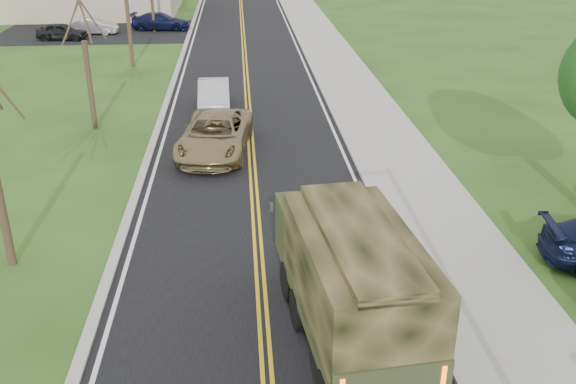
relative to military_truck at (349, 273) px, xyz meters
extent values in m
cube|color=black|center=(-1.91, 34.25, -1.86)|extent=(8.00, 120.00, 0.01)
cube|color=#9E998E|center=(2.24, 34.25, -1.80)|extent=(0.30, 120.00, 0.12)
cube|color=#9E998E|center=(3.99, 34.25, -1.81)|extent=(3.20, 120.00, 0.10)
cube|color=#9E998E|center=(-6.06, 34.25, -1.81)|extent=(0.30, 120.00, 0.10)
cylinder|color=#38281C|center=(-8.91, 16.25, 0.12)|extent=(0.24, 0.24, 3.96)
cylinder|color=#38281C|center=(-8.46, 16.37, 2.97)|extent=(0.96, 0.32, 1.79)
cylinder|color=#38281C|center=(-8.88, 16.83, 2.90)|extent=(0.12, 1.22, 1.65)
cylinder|color=#38281C|center=(-9.34, 16.41, 2.97)|extent=(0.93, 0.41, 1.79)
cylinder|color=#38281C|center=(-9.27, 15.79, 2.90)|extent=(0.75, 0.99, 1.67)
cylinder|color=#38281C|center=(-8.65, 15.86, 2.97)|extent=(0.55, 0.85, 1.80)
cylinder|color=#38281C|center=(-8.91, 28.25, 0.36)|extent=(0.24, 0.24, 4.44)
cylinder|color=#38281C|center=(-8.91, 40.25, 0.18)|extent=(0.24, 0.24, 4.08)
cube|color=black|center=(-11.91, 40.25, -1.85)|extent=(18.00, 10.00, 0.02)
cylinder|color=black|center=(1.19, -2.08, -1.35)|extent=(0.43, 1.04, 1.01)
cylinder|color=black|center=(-1.04, 0.65, -1.35)|extent=(0.43, 1.04, 1.01)
cylinder|color=black|center=(0.88, 0.85, -1.35)|extent=(0.43, 1.04, 1.01)
cylinder|color=black|center=(-1.18, 1.93, -1.35)|extent=(0.43, 1.04, 1.01)
cylinder|color=black|center=(0.75, 2.14, -1.35)|extent=(0.43, 1.04, 1.01)
cube|color=#343D21|center=(-0.02, 0.20, -0.89)|extent=(2.88, 6.65, 0.32)
cube|color=#343D21|center=(-0.27, 2.54, -0.11)|extent=(2.38, 1.97, 1.29)
cube|color=black|center=(-0.36, 3.36, 0.07)|extent=(2.02, 0.29, 0.65)
cube|color=#343D21|center=(0.06, -0.58, -0.66)|extent=(2.81, 5.10, 0.14)
cube|color=black|center=(0.06, -0.58, 0.31)|extent=(2.81, 5.10, 1.84)
cube|color=black|center=(0.06, -0.58, 1.27)|extent=(1.98, 5.01, 0.23)
cube|color=#343D21|center=(0.32, -3.01, -0.43)|extent=(2.30, 0.35, 0.60)
cube|color=#FF590C|center=(1.29, -2.96, -0.43)|extent=(0.10, 0.05, 0.41)
imported|color=#938053|center=(-3.37, 12.69, -1.08)|extent=(3.33, 5.95, 1.57)
imported|color=silver|center=(-3.57, 18.71, -1.15)|extent=(1.63, 4.37, 1.43)
imported|color=black|center=(-15.33, 37.29, -1.24)|extent=(3.78, 1.80, 1.25)
imported|color=silver|center=(-13.48, 39.44, -1.25)|extent=(3.79, 1.51, 1.23)
imported|color=black|center=(-8.44, 40.87, -1.19)|extent=(4.83, 2.43, 1.34)
camera|label=1|loc=(-2.31, -12.08, 7.53)|focal=40.00mm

